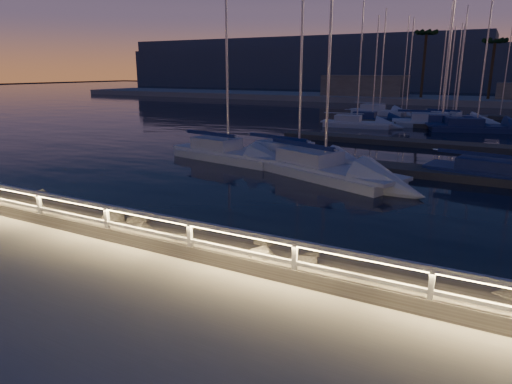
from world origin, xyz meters
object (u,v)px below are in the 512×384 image
Objects in this scene: sailboat_e at (355,123)px; sailboat_i at (371,118)px; sailboat_g at (474,126)px; sailboat_n at (454,119)px; sailboat_f at (296,157)px; sailboat_m at (378,111)px; sailboat_b at (321,168)px; sailboat_k at (439,122)px; sailboat_a at (226,152)px; guard_rail at (254,243)px; sailboat_h at (508,174)px; sailboat_j at (439,123)px.

sailboat_e reaches higher than sailboat_i.
sailboat_n is (-2.40, 6.87, -0.04)m from sailboat_g.
sailboat_f is 33.82m from sailboat_m.
sailboat_k reaches higher than sailboat_b.
sailboat_g is at bearing -42.97° from sailboat_k.
sailboat_a is at bearing -93.89° from sailboat_n.
guard_rail is 3.17× the size of sailboat_h.
sailboat_f is 0.98× the size of sailboat_j.
sailboat_f reaches higher than guard_rail.
sailboat_j reaches higher than sailboat_i.
sailboat_a reaches higher than sailboat_i.
sailboat_m is at bearing 118.04° from sailboat_g.
sailboat_f is 0.91× the size of sailboat_k.
sailboat_f is (2.29, -19.52, 0.04)m from sailboat_e.
sailboat_i is (0.14, 5.27, -0.02)m from sailboat_e.
guard_rail is 2.96× the size of sailboat_b.
sailboat_e is 22.82m from sailboat_h.
sailboat_i is at bearing 101.01° from guard_rail.
sailboat_n is at bearing 105.29° from sailboat_b.
sailboat_n is at bearing 68.96° from sailboat_k.
sailboat_g is 3.43m from sailboat_j.
sailboat_a is at bearing 124.52° from guard_rail.
sailboat_j is at bearing 90.97° from guard_rail.
sailboat_h is 1.18× the size of sailboat_n.
sailboat_h is at bearing 71.81° from guard_rail.
sailboat_a is at bearing -163.48° from sailboat_h.
sailboat_m is at bearing 118.41° from sailboat_k.
sailboat_a is 1.16× the size of sailboat_e.
sailboat_f is 1.04× the size of sailboat_h.
sailboat_j is 1.17× the size of sailboat_m.
sailboat_f is at bearing -126.98° from sailboat_g.
guard_rail is at bearing -74.65° from sailboat_n.
guard_rail is 2.77× the size of sailboat_k.
sailboat_n is at bearing 23.10° from sailboat_i.
sailboat_h is at bearing 16.33° from sailboat_a.
sailboat_j is at bearing -82.22° from sailboat_n.
sailboat_g reaches higher than sailboat_h.
sailboat_f reaches higher than sailboat_i.
sailboat_b is 1.18× the size of sailboat_m.
sailboat_k reaches higher than sailboat_a.
sailboat_k reaches higher than sailboat_g.
sailboat_m is at bearing 124.65° from sailboat_h.
sailboat_h is at bearing -63.63° from sailboat_n.
sailboat_g is 0.99× the size of sailboat_j.
sailboat_i is (-4.62, 27.06, -0.07)m from sailboat_b.
sailboat_f is at bearing 110.21° from guard_rail.
sailboat_j is 5.53m from sailboat_n.
sailboat_g is 0.92× the size of sailboat_k.
sailboat_k is (-3.20, 1.93, 0.03)m from sailboat_g.
sailboat_h is at bearing -56.88° from sailboat_j.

